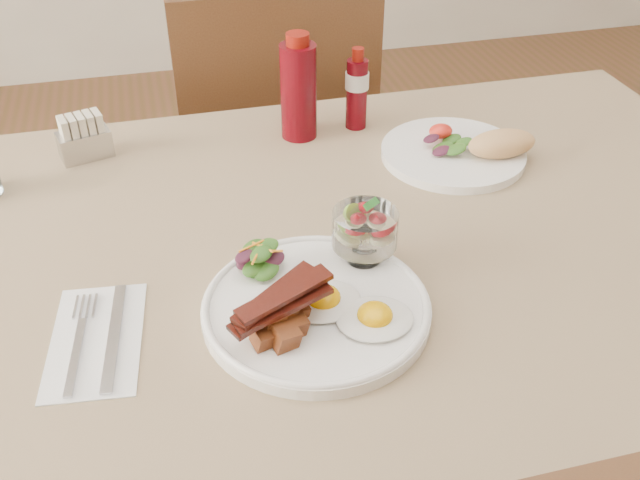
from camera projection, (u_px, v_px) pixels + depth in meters
table at (356, 282)px, 1.06m from camera, size 1.33×0.88×0.75m
chair_far at (274, 153)px, 1.67m from camera, size 0.42×0.42×0.93m
main_plate at (316, 309)px, 0.87m from camera, size 0.28×0.28×0.02m
fried_eggs at (349, 308)px, 0.85m from camera, size 0.15×0.13×0.03m
bacon_potato_pile at (280, 314)px, 0.81m from camera, size 0.13×0.09×0.06m
side_salad at (261, 259)px, 0.91m from camera, size 0.07×0.06×0.04m
fruit_cup at (365, 229)px, 0.91m from camera, size 0.08×0.08×0.09m
second_plate at (464, 150)px, 1.18m from camera, size 0.25×0.24×0.06m
ketchup_bottle at (299, 90)px, 1.20m from camera, size 0.08×0.08×0.18m
hot_sauce_bottle at (357, 90)px, 1.24m from camera, size 0.04×0.04×0.15m
sugar_caddy at (84, 139)px, 1.17m from camera, size 0.09×0.07×0.08m
napkin_cutlery at (97, 339)px, 0.84m from camera, size 0.13×0.20×0.01m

